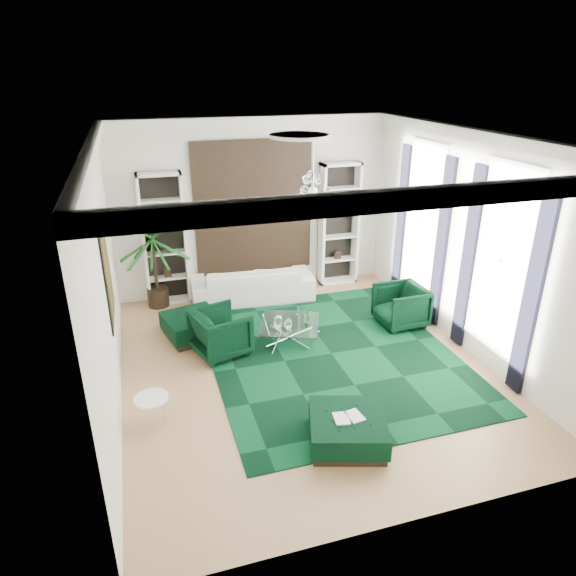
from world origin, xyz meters
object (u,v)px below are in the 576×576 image
object	(u,v)px
armchair_right	(401,306)
palm	(153,252)
armchair_left	(221,332)
ottoman_front	(347,430)
sofa	(252,283)
ottoman_side	(192,326)
coffee_table	(289,332)
side_table	(153,412)

from	to	relation	value
armchair_right	palm	bearing A→B (deg)	-118.65
armchair_left	ottoman_front	size ratio (longest dim) A/B	0.89
armchair_right	ottoman_front	distance (m)	3.77
palm	ottoman_front	bearing A→B (deg)	-67.59
sofa	ottoman_side	world-z (taller)	sofa
sofa	armchair_right	distance (m)	3.23
ottoman_side	palm	distance (m)	1.94
ottoman_side	palm	size ratio (longest dim) A/B	0.40
armchair_right	coffee_table	world-z (taller)	armchair_right
armchair_left	ottoman_side	bearing A→B (deg)	11.34
palm	armchair_right	bearing A→B (deg)	-26.86
sofa	ottoman_front	distance (m)	4.96
armchair_left	palm	world-z (taller)	palm
armchair_left	coffee_table	bearing A→B (deg)	-103.90
ottoman_front	side_table	size ratio (longest dim) A/B	2.11
armchair_right	coffee_table	size ratio (longest dim) A/B	0.83
ottoman_side	side_table	world-z (taller)	side_table
sofa	side_table	world-z (taller)	sofa
sofa	side_table	size ratio (longest dim) A/B	5.44
side_table	sofa	bearing A→B (deg)	58.48
sofa	armchair_left	world-z (taller)	armchair_left
sofa	coffee_table	distance (m)	2.05
palm	armchair_left	bearing A→B (deg)	-68.27
armchair_left	ottoman_front	world-z (taller)	armchair_left
coffee_table	ottoman_side	world-z (taller)	ottoman_side
sofa	ottoman_side	bearing A→B (deg)	45.97
sofa	armchair_left	size ratio (longest dim) A/B	2.89
ottoman_front	sofa	bearing A→B (deg)	91.69
coffee_table	armchair_right	bearing A→B (deg)	0.00
ottoman_side	palm	bearing A→B (deg)	108.33
coffee_table	palm	world-z (taller)	palm
armchair_right	ottoman_side	world-z (taller)	armchair_right
sofa	palm	bearing A→B (deg)	-3.18
armchair_left	side_table	world-z (taller)	armchair_left
sofa	armchair_right	xyz separation A→B (m)	(2.51, -2.03, 0.02)
coffee_table	ottoman_front	size ratio (longest dim) A/B	1.05
ottoman_front	palm	xyz separation A→B (m)	(-2.15, 5.21, 1.01)
sofa	coffee_table	world-z (taller)	sofa
armchair_right	palm	size ratio (longest dim) A/B	0.37
armchair_right	side_table	world-z (taller)	armchair_right
sofa	ottoman_front	bearing A→B (deg)	95.70
armchair_right	coffee_table	distance (m)	2.29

